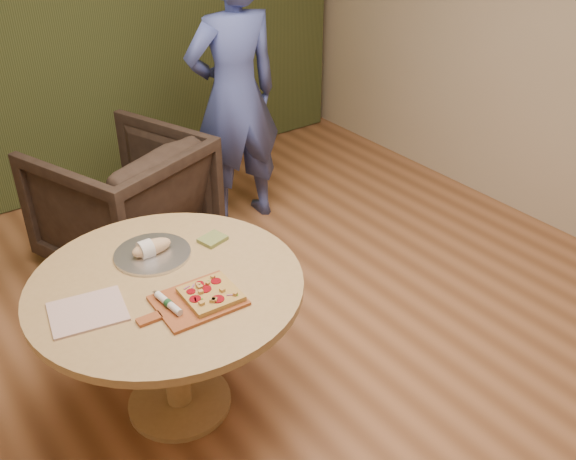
% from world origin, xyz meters
% --- Properties ---
extents(room_shell, '(5.04, 6.04, 2.84)m').
position_xyz_m(room_shell, '(0.00, 0.00, 1.40)').
color(room_shell, '#9C633E').
rests_on(room_shell, ground).
extents(curtain, '(4.80, 0.14, 2.78)m').
position_xyz_m(curtain, '(0.00, 2.90, 1.40)').
color(curtain, '#2C3618').
rests_on(curtain, ground).
extents(pedestal_table, '(1.22, 1.22, 0.75)m').
position_xyz_m(pedestal_table, '(-0.51, 0.35, 0.61)').
color(pedestal_table, tan).
rests_on(pedestal_table, ground).
extents(pizza_paddle, '(0.45, 0.30, 0.01)m').
position_xyz_m(pizza_paddle, '(-0.47, 0.14, 0.76)').
color(pizza_paddle, '#9A4C27').
rests_on(pizza_paddle, pedestal_table).
extents(flatbread_pizza, '(0.23, 0.23, 0.04)m').
position_xyz_m(flatbread_pizza, '(-0.41, 0.12, 0.78)').
color(flatbread_pizza, tan).
rests_on(flatbread_pizza, pizza_paddle).
extents(cutlery_roll, '(0.05, 0.20, 0.03)m').
position_xyz_m(cutlery_roll, '(-0.58, 0.17, 0.78)').
color(cutlery_roll, silver).
rests_on(cutlery_roll, pizza_paddle).
extents(newspaper, '(0.34, 0.30, 0.01)m').
position_xyz_m(newspaper, '(-0.86, 0.35, 0.76)').
color(newspaper, white).
rests_on(newspaper, pedestal_table).
extents(serving_tray, '(0.36, 0.36, 0.02)m').
position_xyz_m(serving_tray, '(-0.46, 0.57, 0.76)').
color(serving_tray, silver).
rests_on(serving_tray, pedestal_table).
extents(bread_roll, '(0.19, 0.09, 0.09)m').
position_xyz_m(bread_roll, '(-0.47, 0.57, 0.79)').
color(bread_roll, '#D3AF81').
rests_on(bread_roll, serving_tray).
extents(green_packet, '(0.14, 0.13, 0.02)m').
position_xyz_m(green_packet, '(-0.17, 0.52, 0.76)').
color(green_packet, '#57672E').
rests_on(green_packet, pedestal_table).
extents(armchair, '(1.14, 1.10, 0.93)m').
position_xyz_m(armchair, '(-0.13, 1.73, 0.46)').
color(armchair, black).
rests_on(armchair, ground).
extents(person_standing, '(0.72, 0.50, 1.86)m').
position_xyz_m(person_standing, '(0.75, 1.75, 0.93)').
color(person_standing, '#3D4C95').
rests_on(person_standing, ground).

